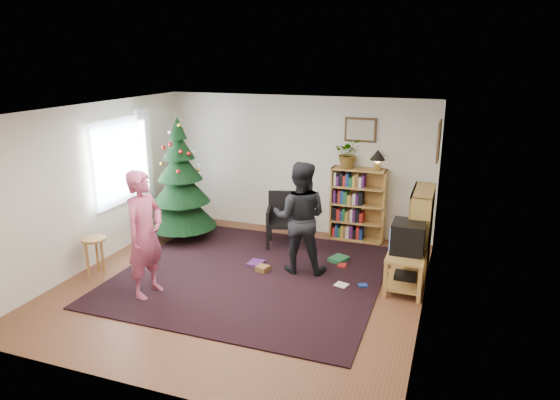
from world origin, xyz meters
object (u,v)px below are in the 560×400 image
(christmas_tree, at_px, (181,189))
(potted_plant, at_px, (349,153))
(bookshelf_right, at_px, (420,231))
(crt_tv, at_px, (408,237))
(picture_back, at_px, (361,130))
(armchair, at_px, (284,217))
(bookshelf_back, at_px, (358,204))
(person_by_chair, at_px, (300,218))
(stool, at_px, (94,246))
(tv_stand, at_px, (406,266))
(table_lamp, at_px, (378,156))
(person_standing, at_px, (145,234))
(picture_right, at_px, (439,141))

(christmas_tree, distance_m, potted_plant, 3.00)
(bookshelf_right, relative_size, crt_tv, 2.67)
(picture_back, distance_m, armchair, 1.99)
(bookshelf_back, relative_size, crt_tv, 2.67)
(bookshelf_back, relative_size, potted_plant, 2.52)
(person_by_chair, bearing_deg, stool, 13.28)
(tv_stand, bearing_deg, potted_plant, 126.54)
(picture_back, bearing_deg, table_lamp, -21.80)
(bookshelf_back, bearing_deg, stool, -140.44)
(armchair, bearing_deg, bookshelf_right, -25.39)
(crt_tv, xyz_separation_m, stool, (-4.42, -1.14, -0.31))
(picture_back, xyz_separation_m, bookshelf_right, (1.19, -1.21, -1.29))
(person_standing, xyz_separation_m, potted_plant, (2.08, 3.08, 0.68))
(bookshelf_right, distance_m, armchair, 2.34)
(tv_stand, bearing_deg, table_lamp, 113.77)
(bookshelf_back, relative_size, person_standing, 0.74)
(person_standing, xyz_separation_m, person_by_chair, (1.72, 1.44, -0.02))
(stool, height_order, table_lamp, table_lamp)
(picture_right, distance_m, bookshelf_back, 1.91)
(picture_back, relative_size, table_lamp, 1.57)
(crt_tv, height_order, armchair, crt_tv)
(picture_back, height_order, potted_plant, picture_back)
(potted_plant, bearing_deg, crt_tv, -53.52)
(person_standing, bearing_deg, person_by_chair, -43.70)
(picture_back, bearing_deg, bookshelf_back, -74.49)
(picture_back, xyz_separation_m, stool, (-3.35, -2.93, -1.50))
(crt_tv, height_order, stool, crt_tv)
(bookshelf_back, bearing_deg, potted_plant, 180.00)
(bookshelf_back, xyz_separation_m, stool, (-3.39, -2.80, -0.21))
(picture_right, distance_m, christmas_tree, 4.39)
(picture_right, distance_m, armchair, 2.83)
(table_lamp, bearing_deg, picture_right, -30.86)
(picture_back, height_order, bookshelf_right, picture_back)
(christmas_tree, distance_m, person_standing, 2.20)
(stool, xyz_separation_m, potted_plant, (3.19, 2.80, 1.10))
(bookshelf_back, distance_m, tv_stand, 1.99)
(armchair, distance_m, potted_plant, 1.57)
(bookshelf_back, distance_m, person_by_chair, 1.74)
(crt_tv, relative_size, person_standing, 0.28)
(crt_tv, bearing_deg, person_standing, -156.84)
(person_by_chair, bearing_deg, bookshelf_back, -117.77)
(person_by_chair, bearing_deg, christmas_tree, -24.08)
(bookshelf_right, distance_m, crt_tv, 0.61)
(picture_right, height_order, tv_stand, picture_right)
(stool, distance_m, person_standing, 1.22)
(picture_right, xyz_separation_m, christmas_tree, (-4.24, -0.40, -1.04))
(armchair, bearing_deg, christmas_tree, 174.61)
(picture_right, relative_size, bookshelf_right, 0.46)
(picture_back, xyz_separation_m, picture_right, (1.33, -0.73, 0.00))
(christmas_tree, height_order, person_standing, christmas_tree)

